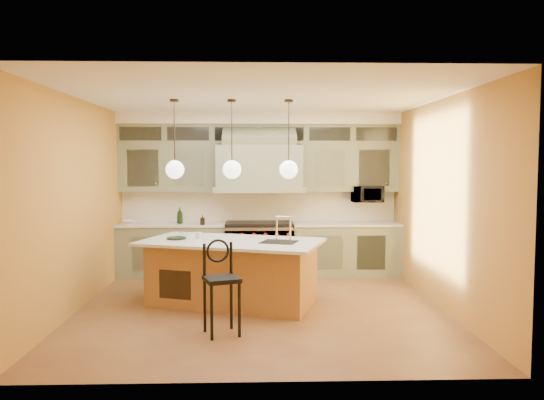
{
  "coord_description": "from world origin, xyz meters",
  "views": [
    {
      "loc": [
        -0.07,
        -7.24,
        2.01
      ],
      "look_at": [
        0.18,
        0.7,
        1.46
      ],
      "focal_mm": 35.0,
      "sensor_mm": 36.0,
      "label": 1
    }
  ],
  "objects_px": {
    "microwave": "(367,194)",
    "range": "(259,248)",
    "kitchen_island": "(233,271)",
    "counter_stool": "(221,281)"
  },
  "relations": [
    {
      "from": "counter_stool",
      "to": "microwave",
      "type": "xyz_separation_m",
      "value": [
        2.43,
        3.35,
        0.82
      ]
    },
    {
      "from": "range",
      "to": "counter_stool",
      "type": "xyz_separation_m",
      "value": [
        -0.48,
        -3.24,
        0.14
      ]
    },
    {
      "from": "microwave",
      "to": "range",
      "type": "bearing_deg",
      "value": -176.88
    },
    {
      "from": "range",
      "to": "kitchen_island",
      "type": "distance_m",
      "value": 1.95
    },
    {
      "from": "kitchen_island",
      "to": "counter_stool",
      "type": "xyz_separation_m",
      "value": [
        -0.08,
        -1.33,
        0.16
      ]
    },
    {
      "from": "counter_stool",
      "to": "microwave",
      "type": "relative_size",
      "value": 2.04
    },
    {
      "from": "kitchen_island",
      "to": "counter_stool",
      "type": "height_order",
      "value": "kitchen_island"
    },
    {
      "from": "range",
      "to": "microwave",
      "type": "xyz_separation_m",
      "value": [
        1.95,
        0.11,
        0.96
      ]
    },
    {
      "from": "range",
      "to": "microwave",
      "type": "distance_m",
      "value": 2.18
    },
    {
      "from": "kitchen_island",
      "to": "microwave",
      "type": "xyz_separation_m",
      "value": [
        2.35,
        2.02,
        0.98
      ]
    }
  ]
}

